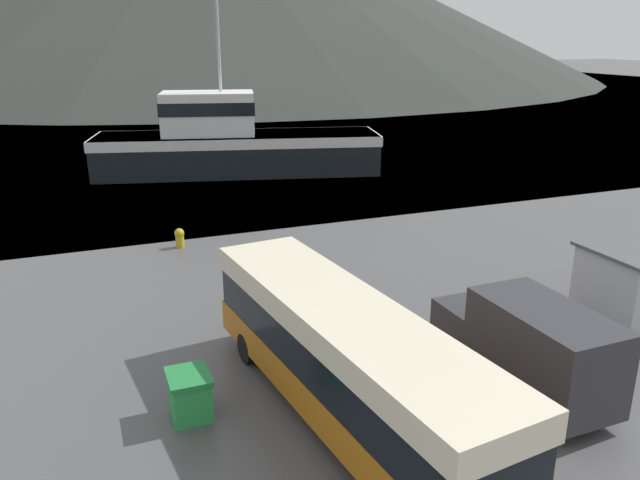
{
  "coord_description": "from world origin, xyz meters",
  "views": [
    {
      "loc": [
        -5.05,
        -2.99,
        9.24
      ],
      "look_at": [
        3.02,
        17.44,
        2.0
      ],
      "focal_mm": 35.0,
      "sensor_mm": 36.0,
      "label": 1
    }
  ],
  "objects_px": {
    "storage_bin": "(190,395)",
    "small_boat": "(279,144)",
    "delivery_van": "(528,344)",
    "fishing_boat": "(232,143)",
    "tour_bus": "(345,357)",
    "dock_kiosk": "(629,283)"
  },
  "relations": [
    {
      "from": "small_boat",
      "to": "fishing_boat",
      "type": "bearing_deg",
      "value": -126.54
    },
    {
      "from": "small_boat",
      "to": "dock_kiosk",
      "type": "bearing_deg",
      "value": -88.67
    },
    {
      "from": "tour_bus",
      "to": "delivery_van",
      "type": "distance_m",
      "value": 5.16
    },
    {
      "from": "tour_bus",
      "to": "storage_bin",
      "type": "distance_m",
      "value": 4.06
    },
    {
      "from": "storage_bin",
      "to": "small_boat",
      "type": "relative_size",
      "value": 0.23
    },
    {
      "from": "fishing_boat",
      "to": "dock_kiosk",
      "type": "distance_m",
      "value": 28.82
    },
    {
      "from": "fishing_boat",
      "to": "storage_bin",
      "type": "distance_m",
      "value": 29.7
    },
    {
      "from": "tour_bus",
      "to": "storage_bin",
      "type": "height_order",
      "value": "tour_bus"
    },
    {
      "from": "tour_bus",
      "to": "storage_bin",
      "type": "relative_size",
      "value": 9.19
    },
    {
      "from": "fishing_boat",
      "to": "dock_kiosk",
      "type": "height_order",
      "value": "fishing_boat"
    },
    {
      "from": "tour_bus",
      "to": "dock_kiosk",
      "type": "relative_size",
      "value": 3.72
    },
    {
      "from": "delivery_van",
      "to": "storage_bin",
      "type": "xyz_separation_m",
      "value": [
        -8.69,
        2.08,
        -0.77
      ]
    },
    {
      "from": "storage_bin",
      "to": "small_boat",
      "type": "distance_m",
      "value": 39.21
    },
    {
      "from": "tour_bus",
      "to": "small_boat",
      "type": "distance_m",
      "value": 39.57
    },
    {
      "from": "delivery_van",
      "to": "storage_bin",
      "type": "distance_m",
      "value": 8.97
    },
    {
      "from": "tour_bus",
      "to": "dock_kiosk",
      "type": "xyz_separation_m",
      "value": [
        11.48,
        2.06,
        -0.54
      ]
    },
    {
      "from": "dock_kiosk",
      "to": "tour_bus",
      "type": "bearing_deg",
      "value": -169.83
    },
    {
      "from": "tour_bus",
      "to": "small_boat",
      "type": "relative_size",
      "value": 2.11
    },
    {
      "from": "tour_bus",
      "to": "dock_kiosk",
      "type": "height_order",
      "value": "tour_bus"
    },
    {
      "from": "tour_bus",
      "to": "fishing_boat",
      "type": "distance_m",
      "value": 30.41
    },
    {
      "from": "delivery_van",
      "to": "fishing_boat",
      "type": "bearing_deg",
      "value": 89.94
    },
    {
      "from": "storage_bin",
      "to": "small_boat",
      "type": "xyz_separation_m",
      "value": [
        14.2,
        36.55,
        -0.17
      ]
    }
  ]
}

